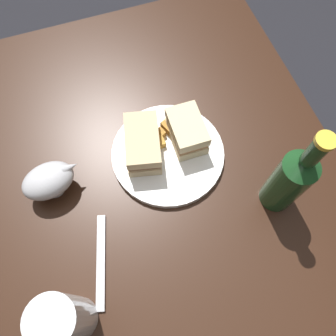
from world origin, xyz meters
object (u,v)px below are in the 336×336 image
sandwich_half_left (187,131)px  sandwich_half_right (143,144)px  pint_glass (67,319)px  cider_bottle (290,179)px  plate (168,154)px  gravy_boat (49,180)px  fork (101,261)px

sandwich_half_left → sandwich_half_right: same height
pint_glass → cider_bottle: cider_bottle is taller
plate → sandwich_half_left: size_ratio=2.41×
pint_glass → gravy_boat: 0.26m
plate → cider_bottle: 0.26m
sandwich_half_right → fork: bearing=-37.3°
gravy_boat → fork: gravy_boat is taller
sandwich_half_right → fork: size_ratio=0.74×
gravy_boat → cider_bottle: cider_bottle is taller
gravy_boat → cider_bottle: 0.47m
sandwich_half_left → sandwich_half_right: (-0.00, -0.10, -0.00)m
pint_glass → fork: (-0.08, 0.07, -0.07)m
pint_glass → gravy_boat: size_ratio=1.27×
pint_glass → gravy_boat: bearing=177.2°
pint_glass → gravy_boat: (-0.26, 0.01, -0.03)m
sandwich_half_left → pint_glass: pint_glass is taller
sandwich_half_left → fork: sandwich_half_left is taller
plate → fork: bearing=-48.5°
plate → sandwich_half_left: sandwich_half_left is taller
sandwich_half_right → pint_glass: pint_glass is taller
cider_bottle → sandwich_half_right: bearing=-129.1°
sandwich_half_right → gravy_boat: size_ratio=1.07×
sandwich_half_right → cider_bottle: bearing=50.9°
plate → fork: plate is taller
fork → pint_glass: bearing=-23.2°
sandwich_half_left → gravy_boat: (0.01, -0.30, -0.00)m
gravy_boat → sandwich_half_right: bearing=94.6°
sandwich_half_right → cider_bottle: (0.19, 0.23, 0.05)m
plate → pint_glass: pint_glass is taller
sandwich_half_left → cider_bottle: 0.23m
sandwich_half_left → sandwich_half_right: bearing=-91.1°
sandwich_half_right → plate: bearing=66.6°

